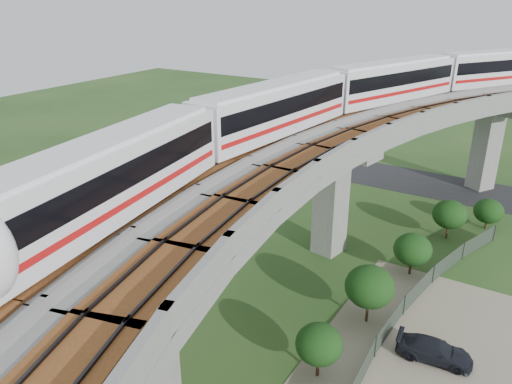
% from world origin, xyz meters
% --- Properties ---
extents(ground, '(160.00, 160.00, 0.00)m').
position_xyz_m(ground, '(0.00, 0.00, 0.00)').
color(ground, '#24461C').
rests_on(ground, ground).
extents(asphalt_road, '(60.00, 8.00, 0.03)m').
position_xyz_m(asphalt_road, '(0.00, 30.00, 0.01)').
color(asphalt_road, '#232326').
rests_on(asphalt_road, ground).
extents(viaduct, '(19.58, 73.98, 11.40)m').
position_xyz_m(viaduct, '(3.84, 0.00, 9.05)').
color(viaduct, '#99968E').
rests_on(viaduct, ground).
extents(metro_train, '(18.01, 59.92, 3.64)m').
position_xyz_m(metro_train, '(1.67, 12.50, 12.31)').
color(metro_train, white).
rests_on(metro_train, ground).
extents(fence, '(3.87, 38.73, 1.50)m').
position_xyz_m(fence, '(9.75, 0.00, 0.75)').
color(fence, '#2D382D').
rests_on(fence, ground).
extents(tree_0, '(2.55, 2.55, 2.80)m').
position_xyz_m(tree_0, '(11.30, 21.51, 1.71)').
color(tree_0, '#382314').
rests_on(tree_0, ground).
extents(tree_1, '(2.86, 2.86, 3.50)m').
position_xyz_m(tree_1, '(8.72, 17.69, 2.28)').
color(tree_1, '#382314').
rests_on(tree_1, ground).
extents(tree_2, '(2.79, 2.79, 3.32)m').
position_xyz_m(tree_2, '(7.66, 10.21, 2.13)').
color(tree_2, '#382314').
rests_on(tree_2, ground).
extents(tree_3, '(3.13, 3.13, 3.97)m').
position_xyz_m(tree_3, '(6.89, 3.00, 2.63)').
color(tree_3, '#382314').
rests_on(tree_3, ground).
extents(tree_4, '(2.60, 2.60, 3.27)m').
position_xyz_m(tree_4, '(6.27, -3.10, 2.17)').
color(tree_4, '#382314').
rests_on(tree_4, ground).
extents(car_dark, '(4.42, 2.19, 1.24)m').
position_xyz_m(car_dark, '(11.44, 1.58, 0.66)').
color(car_dark, black).
rests_on(car_dark, dirt_lot).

